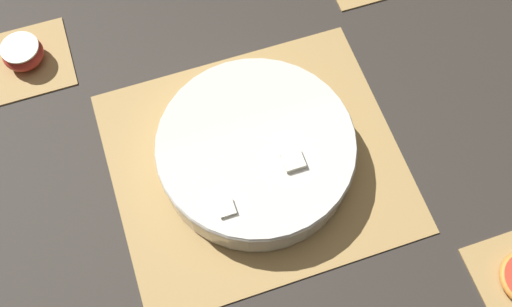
{
  "coord_description": "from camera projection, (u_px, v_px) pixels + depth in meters",
  "views": [
    {
      "loc": [
        -0.12,
        -0.36,
        0.85
      ],
      "look_at": [
        0.0,
        0.0,
        0.03
      ],
      "focal_mm": 42.0,
      "sensor_mm": 36.0,
      "label": 1
    }
  ],
  "objects": [
    {
      "name": "bamboo_mat_center",
      "position": [
        256.0,
        161.0,
        0.93
      ],
      "size": [
        0.44,
        0.39,
        0.01
      ],
      "color": "#A8844C",
      "rests_on": "ground_plane"
    },
    {
      "name": "apple_half",
      "position": [
        23.0,
        53.0,
        0.99
      ],
      "size": [
        0.07,
        0.07,
        0.04
      ],
      "color": "#B72D23",
      "rests_on": "coaster_mat_far_left"
    },
    {
      "name": "fruit_salad_bowl",
      "position": [
        256.0,
        150.0,
        0.89
      ],
      "size": [
        0.3,
        0.3,
        0.07
      ],
      "color": "silver",
      "rests_on": "bamboo_mat_center"
    },
    {
      "name": "ground_plane",
      "position": [
        256.0,
        162.0,
        0.93
      ],
      "size": [
        6.0,
        6.0,
        0.0
      ],
      "primitive_type": "plane",
      "color": "#2D2823"
    },
    {
      "name": "coaster_mat_far_left",
      "position": [
        27.0,
        61.0,
        1.01
      ],
      "size": [
        0.14,
        0.14,
        0.01
      ],
      "color": "#A8844C",
      "rests_on": "ground_plane"
    }
  ]
}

